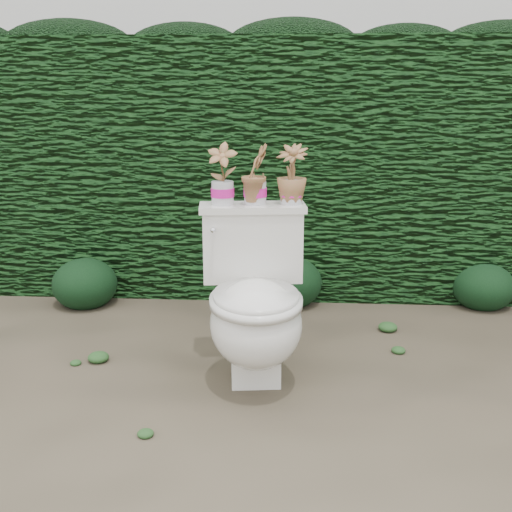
# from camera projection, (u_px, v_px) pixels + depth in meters

# --- Properties ---
(ground) EXTENTS (60.00, 60.00, 0.00)m
(ground) POSITION_uv_depth(u_px,v_px,m) (278.00, 380.00, 2.97)
(ground) COLOR brown
(ground) RESTS_ON ground
(hedge) EXTENTS (8.00, 1.00, 1.60)m
(hedge) POSITION_uv_depth(u_px,v_px,m) (287.00, 165.00, 4.30)
(hedge) COLOR #194617
(hedge) RESTS_ON ground
(house_wall) EXTENTS (8.00, 3.50, 4.00)m
(house_wall) POSITION_uv_depth(u_px,v_px,m) (341.00, 29.00, 8.19)
(house_wall) COLOR silver
(house_wall) RESTS_ON ground
(toilet) EXTENTS (0.53, 0.73, 0.78)m
(toilet) POSITION_uv_depth(u_px,v_px,m) (255.00, 305.00, 2.90)
(toilet) COLOR silver
(toilet) RESTS_ON ground
(potted_plant_left) EXTENTS (0.16, 0.12, 0.27)m
(potted_plant_left) POSITION_uv_depth(u_px,v_px,m) (222.00, 175.00, 2.98)
(potted_plant_left) COLOR #377C26
(potted_plant_left) RESTS_ON toilet
(potted_plant_center) EXTENTS (0.16, 0.18, 0.27)m
(potted_plant_center) POSITION_uv_depth(u_px,v_px,m) (255.00, 176.00, 2.99)
(potted_plant_center) COLOR #377C26
(potted_plant_center) RESTS_ON toilet
(potted_plant_right) EXTENTS (0.18, 0.18, 0.26)m
(potted_plant_right) POSITION_uv_depth(u_px,v_px,m) (292.00, 176.00, 3.00)
(potted_plant_right) COLOR #377C26
(potted_plant_right) RESTS_ON toilet
(liriope_clump_1) EXTENTS (0.40, 0.40, 0.32)m
(liriope_clump_1) POSITION_uv_depth(u_px,v_px,m) (85.00, 279.00, 3.95)
(liriope_clump_1) COLOR black
(liriope_clump_1) RESTS_ON ground
(liriope_clump_2) EXTENTS (0.41, 0.41, 0.33)m
(liriope_clump_2) POSITION_uv_depth(u_px,v_px,m) (289.00, 278.00, 3.97)
(liriope_clump_2) COLOR black
(liriope_clump_2) RESTS_ON ground
(liriope_clump_3) EXTENTS (0.38, 0.38, 0.30)m
(liriope_clump_3) POSITION_uv_depth(u_px,v_px,m) (484.00, 282.00, 3.93)
(liriope_clump_3) COLOR black
(liriope_clump_3) RESTS_ON ground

